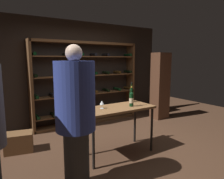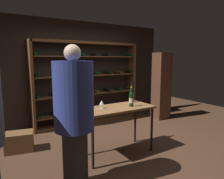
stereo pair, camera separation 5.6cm
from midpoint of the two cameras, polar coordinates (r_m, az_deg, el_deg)
ground_plane at (r=3.95m, az=1.71°, el=-16.67°), size 10.07×10.07×0.00m
back_wall at (r=5.39m, az=-10.49°, el=4.58°), size 5.24×0.10×2.65m
wine_rack at (r=5.32m, az=-7.13°, el=1.62°), size 2.86×0.32×2.12m
tasting_table at (r=3.56m, az=1.03°, el=-6.46°), size 1.30×0.59×0.85m
person_host_in_suit at (r=2.59m, az=-10.86°, el=-6.43°), size 0.50×0.50×1.86m
wine_crate at (r=4.20m, az=-25.10°, el=-13.30°), size 0.54×0.43×0.35m
display_cabinet at (r=5.89m, az=13.15°, el=0.98°), size 0.44×0.36×1.86m
wine_bottle_green_slim at (r=3.96m, az=5.12°, el=-1.51°), size 0.08×0.08×0.39m
wine_bottle_gold_foil at (r=3.59m, az=5.06°, el=-2.68°), size 0.08×0.08×0.36m
wine_glass_stemmed_right at (r=3.43m, az=-3.33°, el=-3.79°), size 0.08×0.08×0.14m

